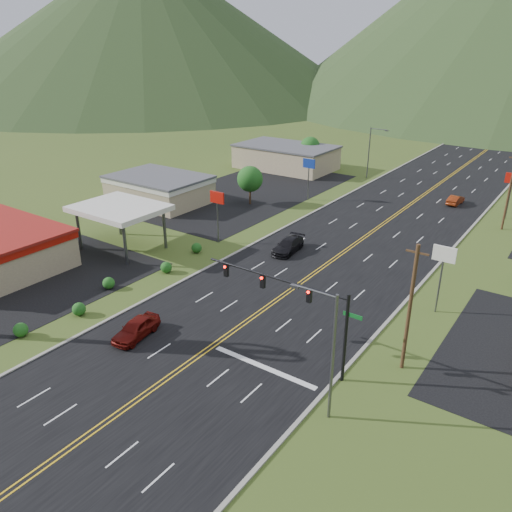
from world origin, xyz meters
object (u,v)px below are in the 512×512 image
Objects in this scene: streetlight_west at (371,150)px; car_red_far at (455,200)px; streetlight_east at (329,348)px; gas_canopy at (119,209)px; car_red_near at (136,329)px; traffic_signal at (297,300)px; car_dark_mid at (288,246)px.

car_red_far is (17.16, -7.34, -4.49)m from streetlight_west.
streetlight_east is 53.16m from car_red_far.
car_red_near is at bearing -38.21° from gas_canopy.
streetlight_east is at bearing -69.14° from streetlight_west.
streetlight_west reaches higher than traffic_signal.
car_red_near is (5.66, -60.58, -4.38)m from streetlight_west.
traffic_signal is 1.31× the size of gas_canopy.
traffic_signal is 29.59m from gas_canopy.
car_red_far is (10.86, 30.42, -0.08)m from car_dark_mid.
traffic_signal reaches higher than car_red_near.
streetlight_west is 1.92× the size of car_red_near.
gas_canopy is (-33.18, 12.00, -0.31)m from streetlight_east.
car_red_far is (-1.00, 48.67, -4.64)m from traffic_signal.
traffic_signal is 3.13× the size of car_red_far.
car_red_far is at bearing 91.18° from traffic_signal.
streetlight_west is 61.00m from car_red_near.
streetlight_east is 2.15× the size of car_red_far.
traffic_signal is 14.06m from car_red_near.
traffic_signal reaches higher than gas_canopy.
streetlight_east is 28.07m from car_dark_mid.
car_dark_mid is (-16.56, 22.24, -4.41)m from streetlight_east.
streetlight_east is 17.76m from car_red_near.
streetlight_east is at bearing 100.08° from car_red_far.
streetlight_east and streetlight_west have the same top height.
traffic_signal is at bearing 12.05° from car_red_near.
car_dark_mid is at bearing -80.53° from streetlight_west.
car_red_far is (27.48, 40.66, -4.18)m from gas_canopy.
car_red_near is (15.98, -12.58, -4.07)m from gas_canopy.
streetlight_west reaches higher than car_dark_mid.
gas_canopy is at bearing -102.13° from streetlight_west.
streetlight_east reaches higher than traffic_signal.
streetlight_west reaches higher than gas_canopy.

